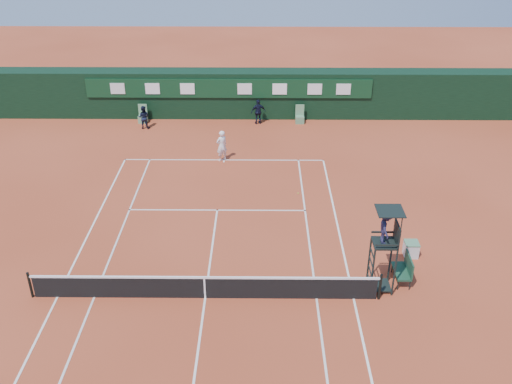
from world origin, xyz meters
TOP-DOWN VIEW (x-y plane):
  - ground at (0.00, 0.00)m, footprint 90.00×90.00m
  - court_lines at (0.00, 0.00)m, footprint 11.05×23.85m
  - tennis_net at (0.00, 0.00)m, footprint 12.90×0.10m
  - back_wall at (0.00, 18.74)m, footprint 40.00×1.65m
  - linesman_chair_left at (-5.50, 17.48)m, footprint 0.55×0.50m
  - linesman_chair_right at (4.50, 17.48)m, footprint 0.55×0.50m
  - umpire_chair at (6.51, 0.63)m, footprint 0.96×0.95m
  - player_bench at (7.54, 1.10)m, footprint 0.56×1.20m
  - tennis_bag at (7.42, 1.60)m, footprint 0.39×0.75m
  - cooler at (8.20, 2.79)m, footprint 0.57×0.57m
  - tennis_ball at (3.88, 8.03)m, footprint 0.07×0.07m
  - player at (-0.10, 11.85)m, footprint 0.76×0.71m
  - ball_kid_left at (-5.23, 16.48)m, footprint 0.74×0.60m
  - ball_kid_right at (1.86, 17.31)m, footprint 1.01×0.62m

SIDE VIEW (x-z plane):
  - ground at x=0.00m, z-range 0.00..0.00m
  - court_lines at x=0.00m, z-range 0.00..0.01m
  - tennis_ball at x=3.88m, z-range 0.00..0.07m
  - tennis_bag at x=7.42m, z-range 0.00..0.27m
  - linesman_chair_left at x=-5.50m, z-range -0.26..0.89m
  - linesman_chair_right at x=4.50m, z-range -0.26..0.89m
  - cooler at x=8.20m, z-range 0.00..0.65m
  - tennis_net at x=0.00m, z-range -0.04..1.06m
  - player_bench at x=7.54m, z-range 0.05..1.15m
  - ball_kid_left at x=-5.23m, z-range 0.00..1.46m
  - ball_kid_right at x=1.86m, z-range 0.00..1.60m
  - player at x=-0.10m, z-range 0.00..1.75m
  - back_wall at x=0.00m, z-range 0.01..3.01m
  - umpire_chair at x=6.51m, z-range 0.75..4.17m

